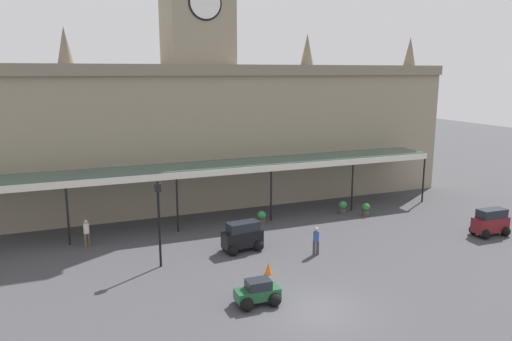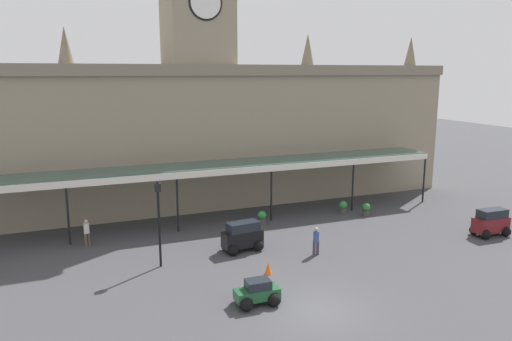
{
  "view_description": "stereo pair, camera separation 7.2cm",
  "coord_description": "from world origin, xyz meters",
  "px_view_note": "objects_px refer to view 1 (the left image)",
  "views": [
    {
      "loc": [
        -10.16,
        -17.63,
        10.49
      ],
      "look_at": [
        0.0,
        7.62,
        4.96
      ],
      "focal_mm": 34.14,
      "sensor_mm": 36.0,
      "label": 1
    },
    {
      "loc": [
        -10.09,
        -17.65,
        10.49
      ],
      "look_at": [
        0.0,
        7.62,
        4.96
      ],
      "focal_mm": 34.14,
      "sensor_mm": 36.0,
      "label": 2
    }
  ],
  "objects_px": {
    "car_black_van": "(243,238)",
    "car_green_sedan": "(257,294)",
    "planter_by_canopy": "(366,209)",
    "victorian_lamppost": "(159,214)",
    "planter_forecourt_centre": "(262,217)",
    "car_maroon_van": "(490,223)",
    "pedestrian_beside_cars": "(316,240)",
    "planter_near_kerb": "(343,207)",
    "pedestrian_near_entrance": "(86,232)",
    "traffic_cone": "(268,268)"
  },
  "relations": [
    {
      "from": "car_black_van",
      "to": "pedestrian_near_entrance",
      "type": "height_order",
      "value": "car_black_van"
    },
    {
      "from": "car_maroon_van",
      "to": "planter_by_canopy",
      "type": "distance_m",
      "value": 8.4
    },
    {
      "from": "planter_forecourt_centre",
      "to": "planter_by_canopy",
      "type": "height_order",
      "value": "same"
    },
    {
      "from": "car_black_van",
      "to": "car_green_sedan",
      "type": "distance_m",
      "value": 6.92
    },
    {
      "from": "planter_near_kerb",
      "to": "planter_forecourt_centre",
      "type": "xyz_separation_m",
      "value": [
        -6.7,
        -0.17,
        0.0
      ]
    },
    {
      "from": "car_maroon_van",
      "to": "victorian_lamppost",
      "type": "bearing_deg",
      "value": 172.33
    },
    {
      "from": "car_green_sedan",
      "to": "pedestrian_near_entrance",
      "type": "distance_m",
      "value": 12.92
    },
    {
      "from": "car_black_van",
      "to": "pedestrian_beside_cars",
      "type": "xyz_separation_m",
      "value": [
        3.74,
        -2.23,
        0.1
      ]
    },
    {
      "from": "traffic_cone",
      "to": "planter_by_canopy",
      "type": "xyz_separation_m",
      "value": [
        10.94,
        7.11,
        0.15
      ]
    },
    {
      "from": "planter_near_kerb",
      "to": "planter_by_canopy",
      "type": "xyz_separation_m",
      "value": [
        1.27,
        -1.15,
        0.0
      ]
    },
    {
      "from": "planter_forecourt_centre",
      "to": "planter_by_canopy",
      "type": "distance_m",
      "value": 8.03
    },
    {
      "from": "planter_near_kerb",
      "to": "planter_by_canopy",
      "type": "bearing_deg",
      "value": -42.1
    },
    {
      "from": "planter_by_canopy",
      "to": "victorian_lamppost",
      "type": "bearing_deg",
      "value": -166.14
    },
    {
      "from": "traffic_cone",
      "to": "victorian_lamppost",
      "type": "bearing_deg",
      "value": 148.05
    },
    {
      "from": "pedestrian_near_entrance",
      "to": "planter_forecourt_centre",
      "type": "bearing_deg",
      "value": 0.27
    },
    {
      "from": "car_green_sedan",
      "to": "pedestrian_beside_cars",
      "type": "height_order",
      "value": "pedestrian_beside_cars"
    },
    {
      "from": "planter_forecourt_centre",
      "to": "planter_by_canopy",
      "type": "relative_size",
      "value": 1.0
    },
    {
      "from": "traffic_cone",
      "to": "car_black_van",
      "type": "bearing_deg",
      "value": 90.87
    },
    {
      "from": "car_black_van",
      "to": "planter_by_canopy",
      "type": "distance_m",
      "value": 11.51
    },
    {
      "from": "car_maroon_van",
      "to": "pedestrian_beside_cars",
      "type": "height_order",
      "value": "car_maroon_van"
    },
    {
      "from": "victorian_lamppost",
      "to": "planter_by_canopy",
      "type": "xyz_separation_m",
      "value": [
        16.01,
        3.95,
        -2.51
      ]
    },
    {
      "from": "pedestrian_beside_cars",
      "to": "victorian_lamppost",
      "type": "bearing_deg",
      "value": 169.47
    },
    {
      "from": "planter_by_canopy",
      "to": "car_maroon_van",
      "type": "bearing_deg",
      "value": -53.84
    },
    {
      "from": "pedestrian_near_entrance",
      "to": "planter_near_kerb",
      "type": "height_order",
      "value": "pedestrian_near_entrance"
    },
    {
      "from": "car_maroon_van",
      "to": "planter_forecourt_centre",
      "type": "distance_m",
      "value": 15.07
    },
    {
      "from": "traffic_cone",
      "to": "pedestrian_beside_cars",
      "type": "bearing_deg",
      "value": 22.66
    },
    {
      "from": "car_black_van",
      "to": "planter_forecourt_centre",
      "type": "bearing_deg",
      "value": 54.97
    },
    {
      "from": "planter_near_kerb",
      "to": "planter_by_canopy",
      "type": "distance_m",
      "value": 1.72
    },
    {
      "from": "car_green_sedan",
      "to": "pedestrian_beside_cars",
      "type": "xyz_separation_m",
      "value": [
        5.49,
        4.46,
        0.41
      ]
    },
    {
      "from": "car_green_sedan",
      "to": "planter_by_canopy",
      "type": "relative_size",
      "value": 2.15
    },
    {
      "from": "car_black_van",
      "to": "car_green_sedan",
      "type": "xyz_separation_m",
      "value": [
        -1.75,
        -6.69,
        -0.3
      ]
    },
    {
      "from": "planter_near_kerb",
      "to": "pedestrian_near_entrance",
      "type": "bearing_deg",
      "value": -179.28
    },
    {
      "from": "car_maroon_van",
      "to": "pedestrian_near_entrance",
      "type": "bearing_deg",
      "value": 162.58
    },
    {
      "from": "car_black_van",
      "to": "planter_near_kerb",
      "type": "xyz_separation_m",
      "value": [
        9.73,
        4.5,
        -0.32
      ]
    },
    {
      "from": "car_green_sedan",
      "to": "planter_forecourt_centre",
      "type": "height_order",
      "value": "car_green_sedan"
    },
    {
      "from": "car_black_van",
      "to": "traffic_cone",
      "type": "relative_size",
      "value": 3.68
    },
    {
      "from": "victorian_lamppost",
      "to": "pedestrian_beside_cars",
      "type": "bearing_deg",
      "value": -10.53
    },
    {
      "from": "pedestrian_near_entrance",
      "to": "victorian_lamppost",
      "type": "distance_m",
      "value": 6.39
    },
    {
      "from": "pedestrian_near_entrance",
      "to": "car_green_sedan",
      "type": "bearing_deg",
      "value": -58.08
    },
    {
      "from": "victorian_lamppost",
      "to": "planter_by_canopy",
      "type": "distance_m",
      "value": 16.68
    },
    {
      "from": "car_green_sedan",
      "to": "planter_by_canopy",
      "type": "distance_m",
      "value": 16.23
    },
    {
      "from": "car_black_van",
      "to": "traffic_cone",
      "type": "bearing_deg",
      "value": -89.13
    },
    {
      "from": "traffic_cone",
      "to": "pedestrian_near_entrance",
      "type": "bearing_deg",
      "value": 137.05
    },
    {
      "from": "car_green_sedan",
      "to": "planter_by_canopy",
      "type": "xyz_separation_m",
      "value": [
        12.75,
        10.04,
        -0.01
      ]
    },
    {
      "from": "pedestrian_near_entrance",
      "to": "victorian_lamppost",
      "type": "bearing_deg",
      "value": -53.82
    },
    {
      "from": "car_green_sedan",
      "to": "pedestrian_near_entrance",
      "type": "height_order",
      "value": "pedestrian_near_entrance"
    },
    {
      "from": "planter_forecourt_centre",
      "to": "car_green_sedan",
      "type": "bearing_deg",
      "value": -113.48
    },
    {
      "from": "car_black_van",
      "to": "car_maroon_van",
      "type": "xyz_separation_m",
      "value": [
        15.96,
        -3.43,
        0.0
      ]
    },
    {
      "from": "car_black_van",
      "to": "planter_by_canopy",
      "type": "height_order",
      "value": "car_black_van"
    },
    {
      "from": "car_black_van",
      "to": "victorian_lamppost",
      "type": "height_order",
      "value": "victorian_lamppost"
    }
  ]
}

